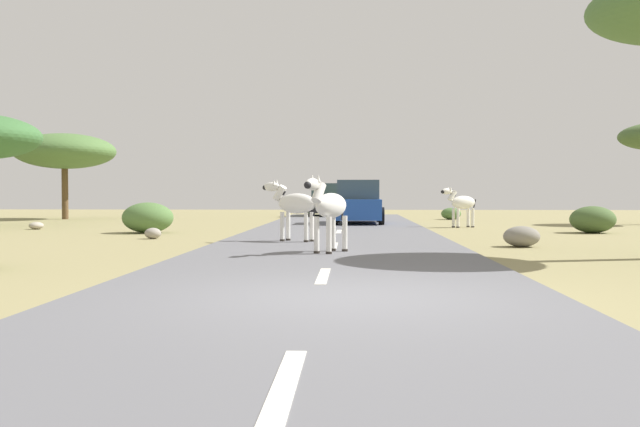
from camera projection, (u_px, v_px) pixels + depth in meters
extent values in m
plane|color=#8E8456|center=(354.00, 300.00, 8.48)|extent=(90.00, 90.00, 0.00)
cube|color=slate|center=(316.00, 298.00, 8.50)|extent=(6.00, 64.00, 0.05)
cube|color=silver|center=(284.00, 386.00, 4.50)|extent=(0.16, 2.00, 0.01)
cube|color=silver|center=(323.00, 276.00, 10.49)|extent=(0.16, 2.00, 0.01)
cube|color=silver|center=(334.00, 246.00, 16.48)|extent=(0.16, 2.00, 0.01)
cube|color=silver|center=(339.00, 232.00, 22.47)|extent=(0.16, 2.00, 0.01)
cube|color=silver|center=(342.00, 223.00, 28.47)|extent=(0.16, 2.00, 0.01)
cube|color=silver|center=(344.00, 218.00, 34.46)|extent=(0.16, 2.00, 0.01)
ellipsoid|color=silver|center=(331.00, 206.00, 14.63)|extent=(0.88, 1.18, 0.52)
cylinder|color=silver|center=(317.00, 235.00, 14.40)|extent=(0.15, 0.15, 0.75)
cylinder|color=#28231E|center=(317.00, 252.00, 14.41)|extent=(0.17, 0.17, 0.05)
cylinder|color=silver|center=(329.00, 235.00, 14.26)|extent=(0.15, 0.15, 0.75)
cylinder|color=#28231E|center=(329.00, 253.00, 14.27)|extent=(0.17, 0.17, 0.05)
cylinder|color=silver|center=(333.00, 233.00, 15.03)|extent=(0.15, 0.15, 0.75)
cylinder|color=#28231E|center=(333.00, 250.00, 15.04)|extent=(0.17, 0.17, 0.05)
cylinder|color=silver|center=(345.00, 234.00, 14.90)|extent=(0.15, 0.15, 0.75)
cylinder|color=#28231E|center=(345.00, 250.00, 14.91)|extent=(0.17, 0.17, 0.05)
cylinder|color=silver|center=(319.00, 193.00, 14.16)|extent=(0.35, 0.44, 0.44)
cube|color=black|center=(319.00, 188.00, 14.16)|extent=(0.20, 0.34, 0.31)
ellipsoid|color=silver|center=(312.00, 184.00, 13.93)|extent=(0.39, 0.52, 0.24)
ellipsoid|color=black|center=(308.00, 185.00, 13.76)|extent=(0.20, 0.21, 0.14)
cone|color=silver|center=(312.00, 178.00, 14.06)|extent=(0.12, 0.12, 0.14)
cone|color=silver|center=(318.00, 178.00, 13.99)|extent=(0.12, 0.12, 0.14)
cylinder|color=black|center=(343.00, 210.00, 15.11)|extent=(0.10, 0.16, 0.45)
ellipsoid|color=silver|center=(297.00, 204.00, 17.97)|extent=(1.17, 0.89, 0.52)
cylinder|color=silver|center=(288.00, 226.00, 18.29)|extent=(0.15, 0.15, 0.74)
cylinder|color=#28231E|center=(288.00, 240.00, 18.30)|extent=(0.17, 0.17, 0.05)
cylinder|color=silver|center=(282.00, 227.00, 18.05)|extent=(0.15, 0.15, 0.74)
cylinder|color=#28231E|center=(282.00, 240.00, 18.06)|extent=(0.17, 0.17, 0.05)
cylinder|color=silver|center=(312.00, 227.00, 17.93)|extent=(0.15, 0.15, 0.74)
cylinder|color=#28231E|center=(312.00, 240.00, 17.94)|extent=(0.17, 0.17, 0.05)
cylinder|color=silver|center=(306.00, 227.00, 17.69)|extent=(0.15, 0.15, 0.74)
cylinder|color=#28231E|center=(306.00, 241.00, 17.70)|extent=(0.17, 0.17, 0.05)
cylinder|color=silver|center=(280.00, 193.00, 18.23)|extent=(0.44, 0.36, 0.44)
cube|color=black|center=(280.00, 190.00, 18.23)|extent=(0.34, 0.20, 0.30)
ellipsoid|color=silver|center=(272.00, 187.00, 18.35)|extent=(0.51, 0.40, 0.24)
ellipsoid|color=black|center=(266.00, 188.00, 18.45)|extent=(0.21, 0.20, 0.14)
cone|color=silver|center=(277.00, 182.00, 18.35)|extent=(0.12, 0.12, 0.14)
cone|color=silver|center=(274.00, 182.00, 18.23)|extent=(0.12, 0.12, 0.14)
cylinder|color=black|center=(315.00, 208.00, 17.70)|extent=(0.15, 0.11, 0.44)
ellipsoid|color=silver|center=(463.00, 202.00, 26.15)|extent=(1.12, 0.89, 0.50)
cylinder|color=silver|center=(453.00, 218.00, 26.13)|extent=(0.14, 0.14, 0.72)
cylinder|color=#28231E|center=(453.00, 227.00, 26.14)|extent=(0.17, 0.17, 0.05)
cylinder|color=silver|center=(458.00, 218.00, 25.89)|extent=(0.14, 0.14, 0.72)
cylinder|color=#28231E|center=(458.00, 227.00, 25.90)|extent=(0.17, 0.17, 0.05)
cylinder|color=silver|center=(468.00, 218.00, 26.44)|extent=(0.14, 0.14, 0.72)
cylinder|color=#28231E|center=(468.00, 226.00, 26.45)|extent=(0.17, 0.17, 0.05)
cylinder|color=silver|center=(473.00, 218.00, 26.20)|extent=(0.14, 0.14, 0.72)
cylinder|color=#28231E|center=(473.00, 227.00, 26.21)|extent=(0.17, 0.17, 0.05)
cylinder|color=silver|center=(452.00, 196.00, 25.91)|extent=(0.42, 0.35, 0.42)
cube|color=black|center=(452.00, 193.00, 25.91)|extent=(0.32, 0.21, 0.29)
ellipsoid|color=silver|center=(447.00, 191.00, 25.79)|extent=(0.49, 0.39, 0.23)
ellipsoid|color=black|center=(443.00, 192.00, 25.71)|extent=(0.21, 0.20, 0.14)
cone|color=silver|center=(448.00, 188.00, 25.90)|extent=(0.12, 0.12, 0.13)
cone|color=silver|center=(451.00, 188.00, 25.78)|extent=(0.12, 0.12, 0.13)
cylinder|color=black|center=(474.00, 205.00, 26.39)|extent=(0.15, 0.11, 0.42)
cube|color=#1E479E|center=(358.00, 209.00, 28.68)|extent=(1.84, 4.22, 0.80)
cube|color=#334751|center=(358.00, 190.00, 28.46)|extent=(1.66, 2.21, 0.76)
cube|color=black|center=(358.00, 214.00, 30.84)|extent=(1.71, 0.18, 0.24)
cylinder|color=black|center=(379.00, 214.00, 29.98)|extent=(0.23, 0.68, 0.68)
cylinder|color=black|center=(337.00, 214.00, 30.08)|extent=(0.23, 0.68, 0.68)
cylinder|color=black|center=(381.00, 216.00, 27.29)|extent=(0.23, 0.68, 0.68)
cylinder|color=black|center=(335.00, 216.00, 27.39)|extent=(0.23, 0.68, 0.68)
cube|color=#476B38|center=(328.00, 205.00, 38.12)|extent=(1.85, 4.22, 0.80)
cube|color=#334751|center=(328.00, 190.00, 38.29)|extent=(1.66, 2.22, 0.76)
cube|color=black|center=(326.00, 211.00, 35.97)|extent=(1.71, 0.18, 0.24)
cylinder|color=black|center=(309.00, 210.00, 36.83)|extent=(0.23, 0.68, 0.68)
cylinder|color=black|center=(344.00, 210.00, 36.72)|extent=(0.23, 0.68, 0.68)
cylinder|color=black|center=(313.00, 209.00, 39.52)|extent=(0.23, 0.68, 0.68)
cylinder|color=black|center=(345.00, 209.00, 39.42)|extent=(0.23, 0.68, 0.68)
cylinder|color=brown|center=(65.00, 194.00, 34.38)|extent=(0.31, 0.31, 2.45)
ellipsoid|color=#4C7038|center=(65.00, 151.00, 34.32)|extent=(4.87, 4.87, 1.70)
ellipsoid|color=#4C7038|center=(451.00, 214.00, 33.86)|extent=(0.95, 0.85, 0.57)
ellipsoid|color=#425B2D|center=(593.00, 220.00, 22.57)|extent=(1.44, 1.29, 0.86)
ellipsoid|color=#4C7038|center=(148.00, 218.00, 22.58)|extent=(1.63, 1.47, 0.98)
ellipsoid|color=#4C7038|center=(591.00, 214.00, 33.37)|extent=(0.89, 0.80, 0.54)
ellipsoid|color=gray|center=(522.00, 236.00, 16.77)|extent=(0.86, 0.78, 0.50)
ellipsoid|color=#A89E8C|center=(36.00, 226.00, 24.85)|extent=(0.49, 0.54, 0.26)
ellipsoid|color=gray|center=(153.00, 233.00, 19.69)|extent=(0.46, 0.42, 0.31)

